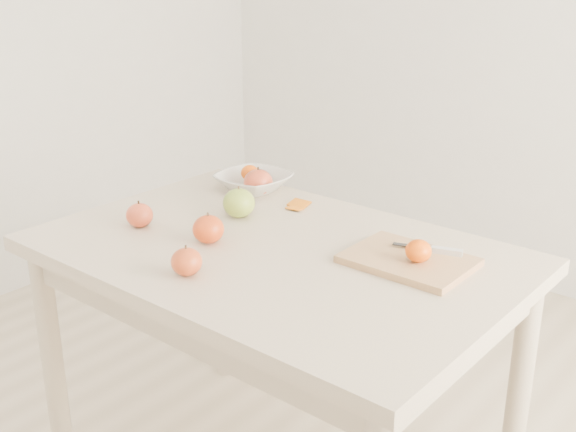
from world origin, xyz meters
The scene contains 14 objects.
table centered at (0.00, 0.00, 0.65)m, with size 1.20×0.80×0.75m.
cutting_board centered at (0.31, 0.13, 0.76)m, with size 0.29×0.21×0.02m, color tan.
board_tangerine centered at (0.34, 0.12, 0.80)m, with size 0.06×0.06×0.05m, color red.
fruit_bowl centered at (-0.35, 0.30, 0.78)m, with size 0.22×0.22×0.05m, color silver.
bowl_tangerine_near centered at (-0.38, 0.31, 0.80)m, with size 0.06×0.06×0.05m, color #DB5407.
bowl_tangerine_far centered at (-0.32, 0.29, 0.80)m, with size 0.06×0.06×0.05m, color #E15F07.
orange_peel_a centered at (-0.15, 0.28, 0.75)m, with size 0.06×0.04×0.00m, color orange.
orange_peel_b centered at (-0.14, 0.25, 0.75)m, with size 0.04×0.04×0.00m, color orange.
paring_knife centered at (0.36, 0.20, 0.78)m, with size 0.17×0.07×0.01m.
apple_green centered at (-0.22, 0.10, 0.79)m, with size 0.09×0.09×0.08m, color olive.
apple_red_a centered at (-0.31, 0.28, 0.79)m, with size 0.09×0.09×0.08m, color maroon.
apple_red_c centered at (-0.05, -0.25, 0.78)m, with size 0.07×0.07×0.07m, color maroon.
apple_red_d centered at (-0.38, -0.12, 0.78)m, with size 0.07×0.07×0.07m, color maroon.
apple_red_b centered at (-0.15, -0.09, 0.79)m, with size 0.08×0.08×0.07m, color #A01B0D.
Camera 1 is at (1.10, -1.27, 1.46)m, focal length 45.00 mm.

